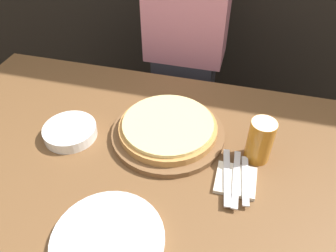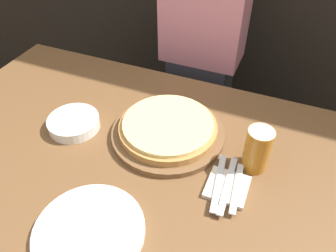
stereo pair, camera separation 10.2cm
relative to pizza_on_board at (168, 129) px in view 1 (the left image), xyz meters
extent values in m
cube|color=brown|center=(-0.01, -0.11, -0.41)|extent=(1.55, 0.88, 0.76)
cylinder|color=brown|center=(0.00, 0.00, -0.02)|extent=(0.36, 0.36, 0.02)
cylinder|color=#B77F42|center=(0.00, 0.00, 0.01)|extent=(0.31, 0.31, 0.02)
cylinder|color=#EAD184|center=(0.00, 0.00, 0.02)|extent=(0.28, 0.28, 0.01)
cylinder|color=#B7701E|center=(0.28, -0.02, 0.04)|extent=(0.07, 0.07, 0.14)
cylinder|color=white|center=(0.28, -0.02, 0.10)|extent=(0.07, 0.07, 0.02)
cylinder|color=white|center=(-0.04, -0.39, -0.02)|extent=(0.27, 0.27, 0.02)
cylinder|color=white|center=(-0.30, -0.08, -0.01)|extent=(0.17, 0.17, 0.04)
cube|color=beige|center=(0.23, -0.13, -0.02)|extent=(0.11, 0.11, 0.01)
cube|color=silver|center=(0.20, -0.13, -0.01)|extent=(0.05, 0.20, 0.00)
cube|color=silver|center=(0.23, -0.13, -0.01)|extent=(0.03, 0.20, 0.00)
cube|color=silver|center=(0.25, -0.13, -0.01)|extent=(0.04, 0.17, 0.00)
cube|color=#33333D|center=(-0.06, 0.54, -0.42)|extent=(0.27, 0.20, 0.74)
cube|color=pink|center=(-0.06, 0.54, 0.16)|extent=(0.33, 0.20, 0.42)
camera|label=1|loc=(0.19, -0.73, 0.69)|focal=35.00mm
camera|label=2|loc=(0.29, -0.70, 0.69)|focal=35.00mm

